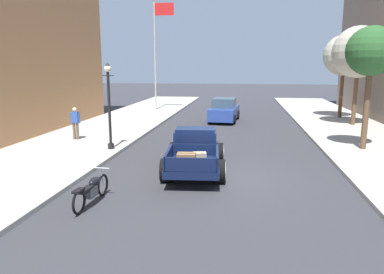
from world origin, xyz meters
The scene contains 11 objects.
ground_plane centered at (0.00, 0.00, 0.00)m, with size 140.00×140.00×0.00m, color #333338.
sidewalk_left centered at (-7.25, 0.00, 0.07)m, with size 5.50×64.00×0.15m, color #ADA89E.
hotrod_truck_navy centered at (-0.84, 0.66, 0.75)m, with size 2.43×5.03×1.58m.
motorcycle_parked centered at (-3.26, -3.30, 0.44)m, with size 0.62×2.12×0.93m.
car_background_blue centered at (-0.43, 13.23, 0.77)m, with size 2.12×4.42×1.65m.
pedestrian_sidewalk_left centered at (-7.57, 4.82, 1.09)m, with size 0.53×0.22×1.65m.
street_lamp_near centered at (-5.03, 2.99, 2.39)m, with size 0.50×0.32×3.85m.
flagpole centered at (-6.45, 18.47, 5.77)m, with size 1.74×0.16×9.16m.
street_tree_nearest centered at (6.35, 4.60, 4.44)m, with size 2.16×2.16×5.43m.
street_tree_second centered at (7.91, 11.90, 4.69)m, with size 3.20×3.20×6.16m.
street_tree_third centered at (7.93, 15.39, 4.59)m, with size 2.90×2.90×5.92m.
Camera 1 is at (0.92, -12.61, 3.84)m, focal length 34.22 mm.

